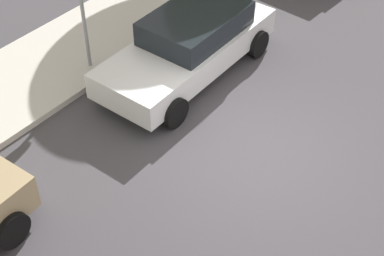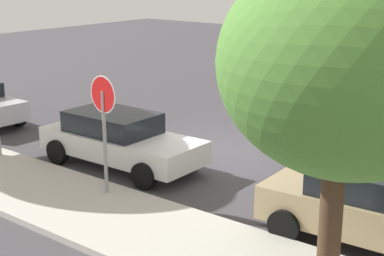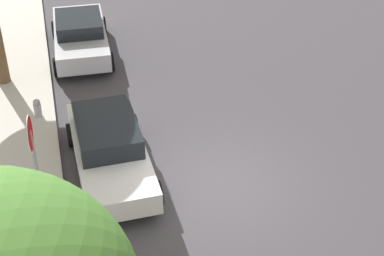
{
  "view_description": "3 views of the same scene",
  "coord_description": "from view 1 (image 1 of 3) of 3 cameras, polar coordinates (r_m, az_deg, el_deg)",
  "views": [
    {
      "loc": [
        -6.98,
        -4.1,
        7.84
      ],
      "look_at": [
        -1.01,
        0.66,
        0.93
      ],
      "focal_mm": 55.0,
      "sensor_mm": 36.0,
      "label": 1
    },
    {
      "loc": [
        -9.16,
        12.68,
        5.02
      ],
      "look_at": [
        0.07,
        0.99,
        0.88
      ],
      "focal_mm": 55.0,
      "sensor_mm": 36.0,
      "label": 2
    },
    {
      "loc": [
        -10.87,
        3.48,
        9.54
      ],
      "look_at": [
        0.57,
        0.54,
        1.43
      ],
      "focal_mm": 55.0,
      "sensor_mm": 36.0,
      "label": 3
    }
  ],
  "objects": [
    {
      "name": "ground_plane",
      "position": [
        11.27,
        5.85,
        -2.22
      ],
      "size": [
        60.0,
        60.0,
        0.0
      ],
      "primitive_type": "plane",
      "color": "#423F44"
    },
    {
      "name": "sidewalk_curb",
      "position": [
        13.89,
        -11.76,
        7.16
      ],
      "size": [
        32.0,
        2.57,
        0.14
      ],
      "primitive_type": "cube",
      "color": "beige",
      "rests_on": "ground_plane"
    },
    {
      "name": "parked_car_white",
      "position": [
        12.72,
        -0.26,
        8.15
      ],
      "size": [
        4.45,
        2.0,
        1.4
      ],
      "color": "white",
      "rests_on": "ground_plane"
    }
  ]
}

